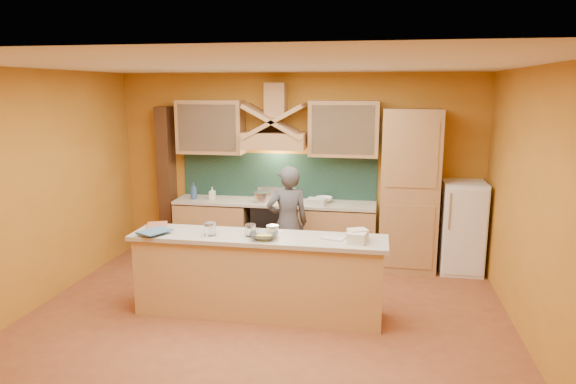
% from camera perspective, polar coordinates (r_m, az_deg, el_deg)
% --- Properties ---
extents(floor, '(5.50, 5.00, 0.01)m').
position_cam_1_polar(floor, '(5.85, -2.99, -14.65)').
color(floor, brown).
rests_on(floor, ground).
extents(ceiling, '(5.50, 5.00, 0.01)m').
position_cam_1_polar(ceiling, '(5.26, -3.31, 13.92)').
color(ceiling, white).
rests_on(ceiling, wall_back).
extents(wall_back, '(5.50, 0.02, 2.80)m').
position_cam_1_polar(wall_back, '(7.80, 1.07, 2.81)').
color(wall_back, '#BF7D25').
rests_on(wall_back, floor).
extents(wall_front, '(5.50, 0.02, 2.80)m').
position_cam_1_polar(wall_front, '(3.11, -13.94, -11.06)').
color(wall_front, '#BF7D25').
rests_on(wall_front, floor).
extents(wall_left, '(0.02, 5.00, 2.80)m').
position_cam_1_polar(wall_left, '(6.57, -27.17, -0.10)').
color(wall_left, '#BF7D25').
rests_on(wall_left, floor).
extents(wall_right, '(0.02, 5.00, 2.80)m').
position_cam_1_polar(wall_right, '(5.47, 26.21, -2.14)').
color(wall_right, '#BF7D25').
rests_on(wall_right, floor).
extents(base_cabinet_left, '(1.10, 0.60, 0.86)m').
position_cam_1_polar(base_cabinet_left, '(8.01, -8.19, -4.18)').
color(base_cabinet_left, tan).
rests_on(base_cabinet_left, floor).
extents(base_cabinet_right, '(1.10, 0.60, 0.86)m').
position_cam_1_polar(base_cabinet_right, '(7.64, 5.52, -4.88)').
color(base_cabinet_right, tan).
rests_on(base_cabinet_right, floor).
extents(counter_top, '(3.00, 0.62, 0.04)m').
position_cam_1_polar(counter_top, '(7.65, -1.52, -1.17)').
color(counter_top, '#BCB29F').
rests_on(counter_top, base_cabinet_left).
extents(stove, '(0.60, 0.58, 0.90)m').
position_cam_1_polar(stove, '(7.76, -1.50, -4.41)').
color(stove, black).
rests_on(stove, floor).
extents(backsplash, '(3.00, 0.03, 0.70)m').
position_cam_1_polar(backsplash, '(7.86, -1.11, 1.77)').
color(backsplash, '#17322A').
rests_on(backsplash, wall_back).
extents(range_hood, '(0.92, 0.50, 0.24)m').
position_cam_1_polar(range_hood, '(7.55, -1.48, 5.74)').
color(range_hood, tan).
rests_on(range_hood, wall_back).
extents(hood_chimney, '(0.30, 0.30, 0.50)m').
position_cam_1_polar(hood_chimney, '(7.62, -1.35, 10.16)').
color(hood_chimney, tan).
rests_on(hood_chimney, wall_back).
extents(upper_cabinet_left, '(1.00, 0.35, 0.80)m').
position_cam_1_polar(upper_cabinet_left, '(7.87, -8.58, 7.16)').
color(upper_cabinet_left, tan).
rests_on(upper_cabinet_left, wall_back).
extents(upper_cabinet_right, '(1.00, 0.35, 0.80)m').
position_cam_1_polar(upper_cabinet_right, '(7.48, 6.22, 7.00)').
color(upper_cabinet_right, tan).
rests_on(upper_cabinet_right, wall_back).
extents(pantry_column, '(0.80, 0.60, 2.30)m').
position_cam_1_polar(pantry_column, '(7.46, 13.30, 0.16)').
color(pantry_column, tan).
rests_on(pantry_column, floor).
extents(fridge, '(0.58, 0.60, 1.30)m').
position_cam_1_polar(fridge, '(7.65, 18.75, -3.71)').
color(fridge, white).
rests_on(fridge, floor).
extents(trim_column_left, '(0.20, 0.30, 2.30)m').
position_cam_1_polar(trim_column_left, '(8.27, -13.28, 1.24)').
color(trim_column_left, '#472816').
rests_on(trim_column_left, floor).
extents(island_body, '(2.80, 0.55, 0.88)m').
position_cam_1_polar(island_body, '(5.96, -3.32, -9.52)').
color(island_body, tan).
rests_on(island_body, floor).
extents(island_top, '(2.90, 0.62, 0.05)m').
position_cam_1_polar(island_top, '(5.81, -3.37, -5.09)').
color(island_top, '#BCB29F').
rests_on(island_top, island_body).
extents(person, '(0.67, 0.57, 1.57)m').
position_cam_1_polar(person, '(6.92, -0.04, -3.50)').
color(person, '#4C4C51').
rests_on(person, floor).
extents(pot_large, '(0.29, 0.29, 0.14)m').
position_cam_1_polar(pot_large, '(7.59, -2.87, -0.73)').
color(pot_large, silver).
rests_on(pot_large, stove).
extents(pot_small, '(0.24, 0.24, 0.15)m').
position_cam_1_polar(pot_small, '(7.63, 0.18, -0.64)').
color(pot_small, silver).
rests_on(pot_small, stove).
extents(soap_bottle_a, '(0.08, 0.09, 0.18)m').
position_cam_1_polar(soap_bottle_a, '(7.86, -8.41, -0.12)').
color(soap_bottle_a, white).
rests_on(soap_bottle_a, counter_top).
extents(soap_bottle_b, '(0.10, 0.10, 0.26)m').
position_cam_1_polar(soap_bottle_b, '(7.90, -10.44, 0.14)').
color(soap_bottle_b, '#304E86').
rests_on(soap_bottle_b, counter_top).
extents(bowl_back, '(0.32, 0.32, 0.08)m').
position_cam_1_polar(bowl_back, '(7.59, 4.00, -0.84)').
color(bowl_back, white).
rests_on(bowl_back, counter_top).
extents(dish_rack, '(0.29, 0.24, 0.09)m').
position_cam_1_polar(dish_rack, '(7.41, 3.18, -1.08)').
color(dish_rack, silver).
rests_on(dish_rack, counter_top).
extents(book_lower, '(0.34, 0.39, 0.03)m').
position_cam_1_polar(book_lower, '(6.34, -15.42, -3.70)').
color(book_lower, '#AF5F3E').
rests_on(book_lower, island_top).
extents(book_upper, '(0.38, 0.42, 0.03)m').
position_cam_1_polar(book_upper, '(6.11, -15.33, -4.07)').
color(book_upper, teal).
rests_on(book_upper, island_top).
extents(jar_large, '(0.15, 0.15, 0.15)m').
position_cam_1_polar(jar_large, '(5.85, -8.64, -4.07)').
color(jar_large, white).
rests_on(jar_large, island_top).
extents(jar_small, '(0.14, 0.14, 0.14)m').
position_cam_1_polar(jar_small, '(5.78, -4.19, -4.24)').
color(jar_small, silver).
rests_on(jar_small, island_top).
extents(kitchen_scale, '(0.11, 0.11, 0.09)m').
position_cam_1_polar(kitchen_scale, '(5.80, -1.72, -4.36)').
color(kitchen_scale, white).
rests_on(kitchen_scale, island_top).
extents(mixing_bowl, '(0.33, 0.33, 0.08)m').
position_cam_1_polar(mixing_bowl, '(5.66, -2.71, -4.86)').
color(mixing_bowl, silver).
rests_on(mixing_bowl, island_top).
extents(cloth, '(0.28, 0.24, 0.02)m').
position_cam_1_polar(cloth, '(5.70, 5.07, -5.10)').
color(cloth, beige).
rests_on(cloth, island_top).
extents(grocery_bag_a, '(0.25, 0.23, 0.13)m').
position_cam_1_polar(grocery_bag_a, '(5.64, 7.75, -4.75)').
color(grocery_bag_a, beige).
rests_on(grocery_bag_a, island_top).
extents(grocery_bag_b, '(0.21, 0.17, 0.12)m').
position_cam_1_polar(grocery_bag_b, '(5.54, 7.66, -5.10)').
color(grocery_bag_b, beige).
rests_on(grocery_bag_b, island_top).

